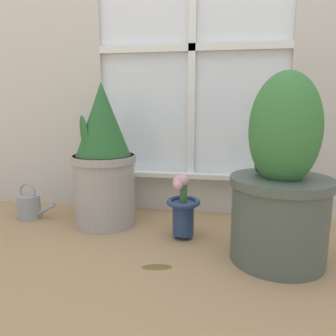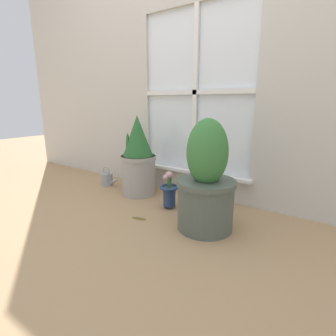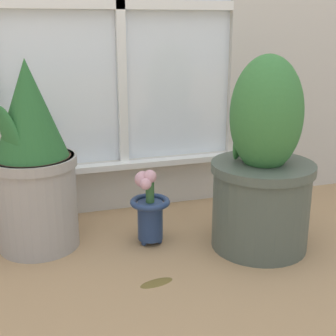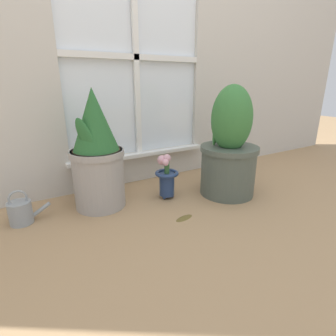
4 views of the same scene
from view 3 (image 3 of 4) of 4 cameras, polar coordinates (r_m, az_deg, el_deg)
name	(u,v)px [view 3 (image 3 of 4)]	position (r m, az deg, el deg)	size (l,w,h in m)	color
ground_plane	(173,284)	(1.48, 0.63, -13.95)	(10.00, 10.00, 0.00)	tan
potted_plant_left	(33,163)	(1.66, -16.12, 0.63)	(0.30, 0.30, 0.66)	#9E9993
potted_plant_right	(263,170)	(1.63, 11.47, -0.24)	(0.36, 0.36, 0.67)	#4C564C
flower_vase	(149,208)	(1.68, -2.29, -4.93)	(0.14, 0.14, 0.28)	navy
fallen_leaf	(157,282)	(1.48, -1.41, -13.70)	(0.12, 0.06, 0.01)	brown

